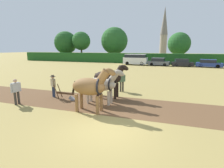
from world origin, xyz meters
The scene contains 19 objects.
ground_plane centered at (0.00, 0.00, 0.00)m, with size 240.00×240.00×0.00m, color #998447.
plowed_furrow_strip centered at (-5.41, 3.29, 0.00)m, with size 24.18×3.73×0.01m, color brown.
hedgerow centered at (0.00, 33.93, 1.15)m, with size 74.22×1.54×2.30m, color #1E511E.
tree_far_left centered at (-27.13, 37.84, 4.95)m, with size 6.44×6.44×8.18m.
tree_left centered at (-21.85, 37.45, 5.36)m, with size 5.02×5.02×7.90m.
tree_center_left centered at (-12.86, 39.48, 5.38)m, with size 7.18×7.18×8.98m.
tree_center centered at (3.58, 39.60, 4.50)m, with size 5.36×5.36×7.20m.
church_spire centered at (-1.51, 64.12, 9.67)m, with size 2.84×2.84×18.47m.
draft_horse_lead_left centered at (-1.64, 1.84, 1.43)m, with size 2.66×1.03×2.55m.
draft_horse_lead_right centered at (-1.66, 3.35, 1.25)m, with size 2.84×0.90×2.29m.
draft_horse_trail_left centered at (-1.70, 4.86, 1.44)m, with size 2.68×1.01×2.45m.
plow centered at (-4.16, 3.31, 0.31)m, with size 1.54×0.47×1.13m.
farmer_at_plow centered at (-5.47, 3.59, 0.93)m, with size 0.55×0.42×1.61m.
farmer_beside_team centered at (-1.29, 6.78, 0.93)m, with size 0.47×0.50×1.61m.
farmer_onlooker_left centered at (-6.57, 1.44, 0.94)m, with size 0.30×0.64×1.62m.
parked_van centered at (-4.98, 29.90, 1.13)m, with size 4.95×2.11×2.21m.
parked_car_left centered at (-0.21, 29.74, 0.74)m, with size 4.29×2.37×1.55m.
parked_car_center_left centered at (4.16, 29.85, 0.69)m, with size 4.15×2.28×1.43m.
parked_car_center centered at (8.68, 29.47, 0.70)m, with size 4.60×2.43×1.45m.
Camera 1 is at (2.51, -6.52, 3.48)m, focal length 28.00 mm.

